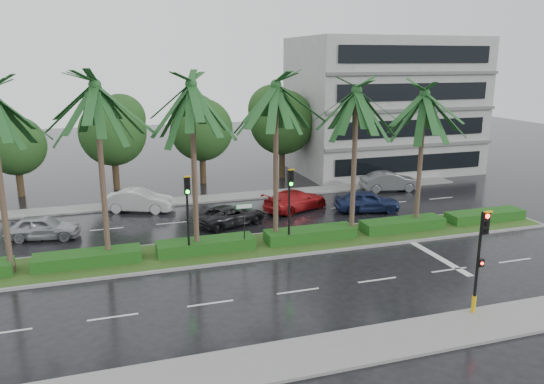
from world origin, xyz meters
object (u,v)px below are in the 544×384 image
object	(u,v)px
car_darkgrey	(231,215)
car_grey	(390,181)
signal_median_left	(188,204)
street_sign	(244,215)
car_red	(296,200)
car_white	(139,201)
car_blue	(367,201)
car_silver	(43,227)
signal_near	(480,258)

from	to	relation	value
car_darkgrey	car_grey	distance (m)	14.77
signal_median_left	car_grey	bearing A→B (deg)	29.63
street_sign	car_red	world-z (taller)	street_sign
car_white	car_blue	bearing A→B (deg)	-86.21
car_blue	car_grey	xyz separation A→B (m)	(4.50, 4.73, 0.01)
car_silver	car_red	xyz separation A→B (m)	(16.00, 1.10, 0.01)
car_silver	car_red	size ratio (longest dim) A/B	0.84
street_sign	signal_median_left	bearing A→B (deg)	-176.53
car_red	car_grey	size ratio (longest dim) A/B	1.07
signal_median_left	car_white	world-z (taller)	signal_median_left
car_blue	car_grey	distance (m)	6.53
signal_median_left	car_silver	bearing A→B (deg)	141.50
car_darkgrey	street_sign	bearing A→B (deg)	154.75
car_darkgrey	car_white	bearing A→B (deg)	27.54
car_silver	car_darkgrey	distance (m)	11.02
car_silver	car_blue	distance (m)	20.51
street_sign	car_white	bearing A→B (deg)	115.57
car_red	car_blue	size ratio (longest dim) A/B	1.13
signal_near	car_silver	world-z (taller)	signal_near
car_red	car_silver	bearing A→B (deg)	70.58
signal_median_left	car_blue	distance (m)	14.19
car_silver	car_darkgrey	xyz separation A→B (m)	(11.00, -0.72, -0.07)
signal_near	car_blue	world-z (taller)	signal_near
car_darkgrey	car_grey	xyz separation A→B (m)	(14.00, 4.71, 0.12)
signal_median_left	car_silver	world-z (taller)	signal_median_left
signal_median_left	street_sign	distance (m)	3.13
signal_near	street_sign	bearing A→B (deg)	125.34
car_red	car_blue	xyz separation A→B (m)	(4.50, -1.85, 0.03)
car_grey	signal_median_left	bearing A→B (deg)	128.79
signal_near	car_silver	xyz separation A→B (m)	(-17.50, 15.66, -1.80)
signal_median_left	car_darkgrey	size ratio (longest dim) A/B	0.96
street_sign	car_darkgrey	bearing A→B (deg)	84.36
car_darkgrey	car_grey	size ratio (longest dim) A/B	0.99
signal_median_left	car_red	size ratio (longest dim) A/B	0.89
car_white	car_red	distance (m)	10.70
car_blue	signal_near	bearing A→B (deg)	-177.56
street_sign	car_white	size ratio (longest dim) A/B	0.56
street_sign	car_silver	world-z (taller)	street_sign
car_silver	car_blue	world-z (taller)	car_blue
car_white	car_red	xyz separation A→B (m)	(10.25, -3.05, -0.05)
car_blue	car_grey	world-z (taller)	car_grey
street_sign	car_grey	xyz separation A→B (m)	(14.50, 9.77, -1.37)
car_silver	car_white	size ratio (longest dim) A/B	0.89
car_red	street_sign	bearing A→B (deg)	118.03
street_sign	car_silver	distance (m)	12.07
car_white	street_sign	bearing A→B (deg)	-132.28
signal_near	car_grey	world-z (taller)	signal_near
car_grey	street_sign	bearing A→B (deg)	133.14
signal_median_left	car_blue	size ratio (longest dim) A/B	1.00
signal_near	car_white	bearing A→B (deg)	120.69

